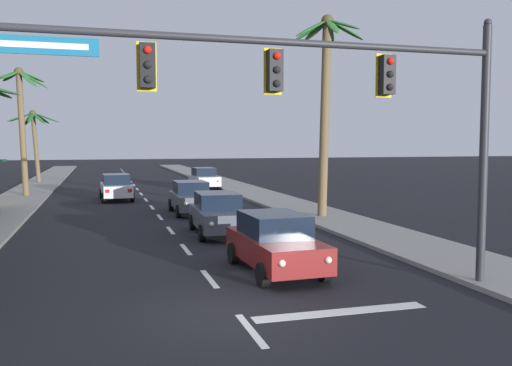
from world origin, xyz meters
The scene contains 13 objects.
ground_plane centered at (0.00, 0.00, 0.00)m, with size 220.00×220.00×0.00m, color black.
sidewalk_right centered at (7.80, 20.00, 0.07)m, with size 3.20×110.00×0.14m, color gray.
sidewalk_left centered at (-7.80, 20.00, 0.07)m, with size 3.20×110.00×0.14m, color gray.
lane_markings centered at (0.46, 18.98, 0.00)m, with size 4.28×86.21×0.01m.
traffic_signal_mast centered at (2.69, 0.39, 4.86)m, with size 11.52×0.41×6.79m.
sedan_lead_at_stop_bar centered at (1.97, 3.32, 0.85)m, with size 2.06×4.49×1.68m.
sedan_third_in_queue centered at (1.72, 9.99, 0.85)m, with size 2.07×4.50×1.68m.
sedan_fifth_in_queue centered at (1.71, 16.66, 0.85)m, with size 1.95×4.45×1.68m.
sedan_oncoming_far centered at (-1.83, 24.42, 0.85)m, with size 2.09×4.51×1.68m.
sedan_parked_nearest_kerb centered at (5.16, 31.31, 0.85)m, with size 2.03×4.48×1.68m.
palm_left_third centered at (-7.77, 27.99, 5.81)m, with size 3.95×3.83×8.67m.
palm_left_farthest centered at (-8.43, 41.16, 4.72)m, with size 4.44×4.28×6.59m.
palm_right_second centered at (7.66, 13.01, 6.30)m, with size 3.66×3.74×9.76m.
Camera 1 is at (-2.80, -11.23, 3.71)m, focal length 38.02 mm.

